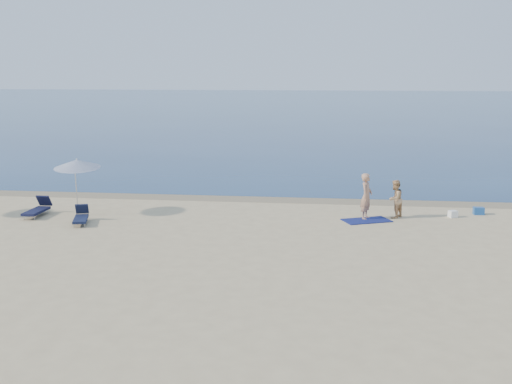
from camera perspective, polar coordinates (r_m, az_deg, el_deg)
sea at (r=110.45m, az=5.99°, el=7.64°), size 240.00×160.00×0.01m
wet_sand_strip at (r=30.36m, az=2.83°, el=-0.70°), size 240.00×1.60×0.00m
person_left at (r=26.67m, az=9.78°, el=-0.38°), size 0.65×0.80×1.90m
person_right at (r=27.15m, az=12.25°, el=-0.61°), size 0.94×0.98×1.59m
beach_towel at (r=26.54m, az=9.80°, el=-2.51°), size 2.15×1.72×0.03m
white_bag at (r=27.98m, az=17.10°, el=-1.88°), size 0.41×0.39×0.28m
blue_cooler at (r=28.86m, az=19.18°, el=-1.59°), size 0.45×0.33×0.31m
umbrella_near at (r=27.88m, az=-15.62°, el=2.42°), size 2.19×2.21×2.49m
lounger_left at (r=28.52m, az=-18.84°, el=-1.46°), size 0.59×1.76×0.77m
lounger_right at (r=26.62m, az=-15.30°, el=-2.17°), size 0.95×1.66×0.70m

